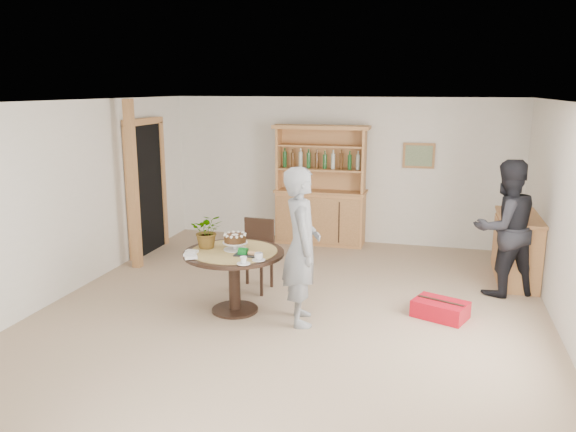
% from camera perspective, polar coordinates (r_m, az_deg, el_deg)
% --- Properties ---
extents(ground, '(7.00, 7.00, 0.00)m').
position_cam_1_polar(ground, '(6.80, 0.22, -10.03)').
color(ground, tan).
rests_on(ground, ground).
extents(room_shell, '(6.04, 7.04, 2.52)m').
position_cam_1_polar(room_shell, '(6.34, 0.28, 4.64)').
color(room_shell, white).
rests_on(room_shell, ground).
extents(doorway, '(0.13, 1.10, 2.18)m').
position_cam_1_polar(doorway, '(9.37, -14.23, 3.02)').
color(doorway, black).
rests_on(doorway, ground).
extents(pine_post, '(0.12, 0.12, 2.50)m').
position_cam_1_polar(pine_post, '(8.54, -15.47, 3.00)').
color(pine_post, tan).
rests_on(pine_post, ground).
extents(hutch, '(1.62, 0.54, 2.04)m').
position_cam_1_polar(hutch, '(9.69, 3.35, 1.21)').
color(hutch, tan).
rests_on(hutch, ground).
extents(sideboard, '(0.54, 1.26, 0.94)m').
position_cam_1_polar(sideboard, '(8.43, 22.24, -3.05)').
color(sideboard, tan).
rests_on(sideboard, ground).
extents(dining_table, '(1.20, 1.20, 0.76)m').
position_cam_1_polar(dining_table, '(6.75, -5.50, -4.81)').
color(dining_table, black).
rests_on(dining_table, ground).
extents(dining_chair, '(0.45, 0.45, 0.95)m').
position_cam_1_polar(dining_chair, '(7.52, -3.25, -3.46)').
color(dining_chair, black).
rests_on(dining_chair, ground).
extents(birthday_cake, '(0.30, 0.30, 0.20)m').
position_cam_1_polar(birthday_cake, '(6.72, -5.40, -2.42)').
color(birthday_cake, white).
rests_on(birthday_cake, dining_table).
extents(flower_vase, '(0.47, 0.44, 0.42)m').
position_cam_1_polar(flower_vase, '(6.82, -8.18, -1.50)').
color(flower_vase, '#3F7233').
rests_on(flower_vase, dining_table).
extents(gift_tray, '(0.30, 0.20, 0.08)m').
position_cam_1_polar(gift_tray, '(6.52, -4.14, -3.77)').
color(gift_tray, black).
rests_on(gift_tray, dining_table).
extents(coffee_cup_a, '(0.15, 0.15, 0.09)m').
position_cam_1_polar(coffee_cup_a, '(6.31, -3.00, -4.17)').
color(coffee_cup_a, white).
rests_on(coffee_cup_a, dining_table).
extents(coffee_cup_b, '(0.15, 0.15, 0.08)m').
position_cam_1_polar(coffee_cup_b, '(6.20, -4.54, -4.57)').
color(coffee_cup_b, white).
rests_on(coffee_cup_b, dining_table).
extents(napkins, '(0.24, 0.33, 0.03)m').
position_cam_1_polar(napkins, '(6.58, -9.84, -3.86)').
color(napkins, white).
rests_on(napkins, dining_table).
extents(teen_boy, '(0.62, 0.76, 1.81)m').
position_cam_1_polar(teen_boy, '(6.33, 1.37, -3.10)').
color(teen_boy, gray).
rests_on(teen_boy, ground).
extents(adult_person, '(1.08, 1.00, 1.78)m').
position_cam_1_polar(adult_person, '(7.74, 21.18, -1.15)').
color(adult_person, black).
rests_on(adult_person, ground).
extents(red_suitcase, '(0.71, 0.59, 0.21)m').
position_cam_1_polar(red_suitcase, '(6.95, 15.21, -9.11)').
color(red_suitcase, red).
rests_on(red_suitcase, ground).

